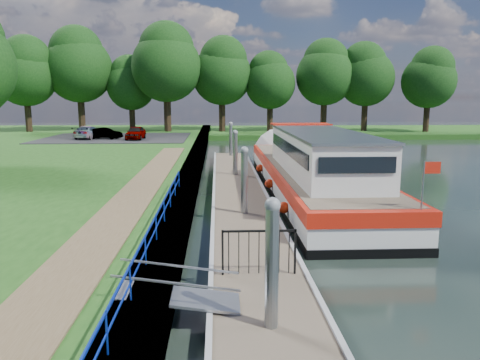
{
  "coord_description": "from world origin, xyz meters",
  "views": [
    {
      "loc": [
        -1.0,
        -8.83,
        4.75
      ],
      "look_at": [
        -0.09,
        10.07,
        1.4
      ],
      "focal_mm": 35.0,
      "sensor_mm": 36.0,
      "label": 1
    }
  ],
  "objects_px": {
    "car_b": "(105,133)",
    "pontoon": "(239,194)",
    "barge": "(307,170)",
    "car_a": "(136,133)",
    "car_c": "(88,132)"
  },
  "relations": [
    {
      "from": "pontoon",
      "to": "car_b",
      "type": "bearing_deg",
      "value": 116.64
    },
    {
      "from": "pontoon",
      "to": "car_b",
      "type": "relative_size",
      "value": 9.34
    },
    {
      "from": "pontoon",
      "to": "barge",
      "type": "distance_m",
      "value": 4.07
    },
    {
      "from": "pontoon",
      "to": "car_b",
      "type": "height_order",
      "value": "car_b"
    },
    {
      "from": "car_b",
      "to": "pontoon",
      "type": "bearing_deg",
      "value": -140.27
    },
    {
      "from": "barge",
      "to": "car_b",
      "type": "bearing_deg",
      "value": 125.21
    },
    {
      "from": "car_b",
      "to": "barge",
      "type": "bearing_deg",
      "value": -131.69
    },
    {
      "from": "barge",
      "to": "car_c",
      "type": "height_order",
      "value": "barge"
    },
    {
      "from": "pontoon",
      "to": "car_b",
      "type": "distance_m",
      "value": 26.19
    },
    {
      "from": "pontoon",
      "to": "barge",
      "type": "relative_size",
      "value": 1.42
    },
    {
      "from": "car_a",
      "to": "car_c",
      "type": "height_order",
      "value": "car_a"
    },
    {
      "from": "barge",
      "to": "pontoon",
      "type": "bearing_deg",
      "value": -155.09
    },
    {
      "from": "car_a",
      "to": "car_c",
      "type": "xyz_separation_m",
      "value": [
        -4.72,
        1.16,
        -0.03
      ]
    },
    {
      "from": "car_b",
      "to": "car_c",
      "type": "height_order",
      "value": "car_c"
    },
    {
      "from": "car_a",
      "to": "car_b",
      "type": "bearing_deg",
      "value": 172.1
    }
  ]
}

